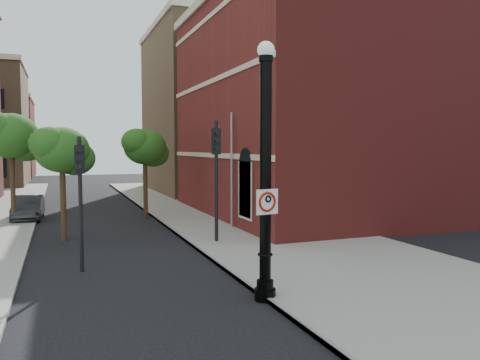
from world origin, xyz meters
name	(u,v)px	position (x,y,z in m)	size (l,w,h in m)	color
ground	(191,315)	(0.00, 0.00, 0.00)	(120.00, 120.00, 0.00)	black
sidewalk_right	(258,228)	(6.00, 10.00, 0.06)	(8.00, 60.00, 0.12)	gray
curb_edge	(177,233)	(2.05, 10.00, 0.07)	(0.10, 60.00, 0.14)	gray
brick_wall_building	(379,110)	(16.00, 14.00, 6.26)	(22.30, 16.30, 12.50)	maroon
bg_building_tan_b	(271,115)	(16.00, 30.00, 7.00)	(22.00, 14.00, 14.00)	#8B6D4C
lamppost	(265,183)	(2.06, 0.38, 3.03)	(0.56, 0.56, 6.56)	black
no_parking_sign	(267,202)	(2.03, 0.22, 2.57)	(0.63, 0.14, 0.64)	white
parked_car	(28,208)	(-4.44, 17.26, 0.66)	(1.39, 3.98, 1.31)	#29292D
traffic_signal_left	(80,181)	(-2.21, 5.02, 2.88)	(0.30, 0.36, 4.27)	black
traffic_signal_right	(216,161)	(3.10, 7.50, 3.37)	(0.33, 0.42, 5.00)	black
utility_pole	(232,172)	(4.80, 10.36, 2.79)	(0.11, 0.11, 5.57)	#999999
street_tree_a	(63,151)	(-2.66, 10.52, 3.76)	(2.65, 2.39, 4.77)	#342415
street_tree_b	(12,137)	(-4.98, 15.54, 4.44)	(3.12, 2.82, 5.63)	#342415
street_tree_c	(145,148)	(1.65, 15.64, 3.91)	(2.75, 2.48, 4.95)	#342415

